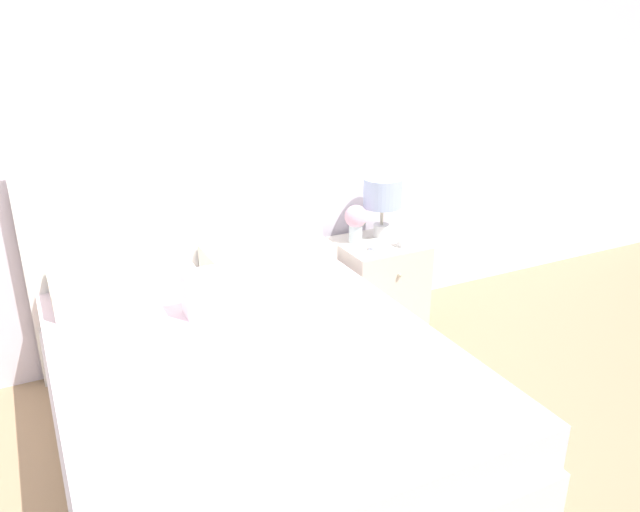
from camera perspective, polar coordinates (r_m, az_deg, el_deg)
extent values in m
plane|color=tan|center=(3.86, -11.41, -8.23)|extent=(12.00, 12.00, 0.00)
cube|color=white|center=(3.49, -13.32, 11.23)|extent=(8.00, 0.06, 2.60)
cube|color=white|center=(2.93, -5.92, -14.57)|extent=(1.64, 2.07, 0.34)
cube|color=white|center=(2.78, -6.13, -10.09)|extent=(1.61, 2.03, 0.20)
cube|color=white|center=(3.58, -12.00, -0.02)|extent=(1.67, 0.05, 1.20)
cube|color=white|center=(3.31, -17.54, -2.33)|extent=(0.69, 0.36, 0.14)
cube|color=white|center=(3.49, -4.81, -0.08)|extent=(0.69, 0.36, 0.14)
cube|color=white|center=(3.03, -9.03, -3.02)|extent=(0.36, 0.13, 0.22)
cube|color=silver|center=(3.92, 5.26, -2.68)|extent=(0.49, 0.46, 0.57)
sphere|color=#B2AD93|center=(3.67, 7.31, -1.77)|extent=(0.02, 0.02, 0.02)
cylinder|color=white|center=(3.91, 5.62, 2.37)|extent=(0.10, 0.10, 0.08)
cylinder|color=#B7B29E|center=(3.88, 5.67, 3.70)|extent=(0.02, 0.02, 0.11)
cylinder|color=#A8BCDB|center=(3.84, 5.75, 5.78)|extent=(0.24, 0.24, 0.18)
cylinder|color=silver|center=(3.79, 3.27, 2.09)|extent=(0.08, 0.08, 0.11)
sphere|color=#EFB2C6|center=(3.76, 3.31, 3.63)|extent=(0.14, 0.14, 0.14)
sphere|color=#609356|center=(3.78, 3.75, 3.21)|extent=(0.06, 0.06, 0.06)
cylinder|color=white|center=(3.68, 5.41, 0.54)|extent=(0.13, 0.13, 0.01)
cylinder|color=white|center=(3.67, 5.43, 1.00)|extent=(0.08, 0.08, 0.06)
cube|color=white|center=(3.75, 7.70, 1.41)|extent=(0.07, 0.05, 0.07)
cylinder|color=white|center=(3.73, 7.93, 1.28)|extent=(0.06, 0.00, 0.06)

